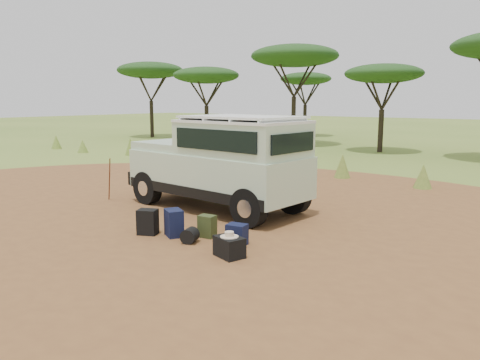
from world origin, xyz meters
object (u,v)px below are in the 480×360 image
Objects in this scene: backpack_black at (148,222)px; backpack_olive at (207,226)px; safari_vehicle at (222,165)px; duffel_navy at (237,235)px; walking_staff at (109,179)px; hard_case at (229,247)px; backpack_navy at (174,223)px.

backpack_black is 1.16× the size of backpack_olive.
duffel_navy is at bearing -40.82° from safari_vehicle.
walking_staff reaches higher than hard_case.
backpack_olive is 0.83m from duffel_navy.
walking_staff reaches higher than backpack_black.
duffel_navy is at bearing 133.61° from hard_case.
duffel_navy is 0.73m from hard_case.
backpack_navy is 0.71m from backpack_olive.
backpack_navy is 1.79m from hard_case.
walking_staff is at bearing -179.64° from hard_case.
hard_case is at bearing -73.44° from duffel_navy.
safari_vehicle is at bearing 135.73° from backpack_navy.
backpack_black is at bearing -127.07° from backpack_navy.
duffel_navy is at bearing -74.33° from walking_staff.
hard_case is at bearing 18.11° from backpack_navy.
walking_staff is at bearing -155.94° from safari_vehicle.
backpack_black reaches higher than backpack_olive.
safari_vehicle is at bearing 124.97° from duffel_navy.
safari_vehicle is 9.06× the size of backpack_navy.
backpack_navy is at bearing -173.59° from hard_case.
safari_vehicle is 3.27m from duffel_navy.
backpack_navy is at bearing -177.39° from duffel_navy.
backpack_olive is (1.35, -2.18, -0.96)m from safari_vehicle.
backpack_navy reaches higher than hard_case.
safari_vehicle reaches higher than duffel_navy.
duffel_navy is (2.17, -2.24, -0.98)m from safari_vehicle.
backpack_black is at bearing -81.10° from safari_vehicle.
backpack_black is at bearing -159.93° from backpack_olive.
backpack_black is 1.01× the size of hard_case.
backpack_navy is at bearing -0.44° from backpack_black.
walking_staff reaches higher than backpack_navy.
backpack_olive is 1.11× the size of duffel_navy.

